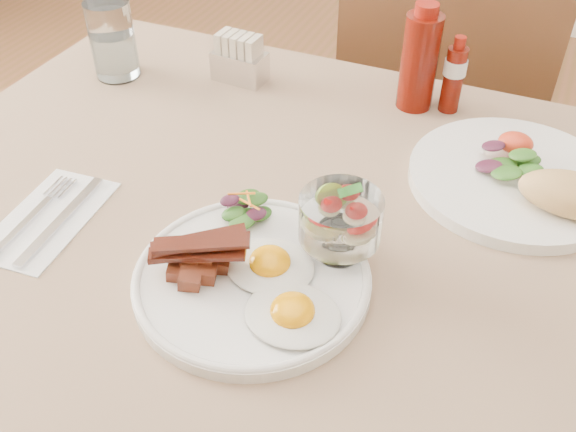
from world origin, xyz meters
name	(u,v)px	position (x,y,z in m)	size (l,w,h in m)	color
table	(343,276)	(0.00, 0.00, 0.66)	(1.33, 0.88, 0.75)	#4F2918
chair_far	(439,124)	(0.00, 0.66, 0.52)	(0.42, 0.42, 0.93)	#4F2918
main_plate	(252,279)	(-0.07, -0.14, 0.76)	(0.28, 0.28, 0.02)	white
fried_eggs	(281,287)	(-0.03, -0.15, 0.78)	(0.18, 0.17, 0.03)	silver
bacon_potato_pile	(198,258)	(-0.13, -0.16, 0.79)	(0.12, 0.08, 0.05)	maroon
side_salad	(246,210)	(-0.12, -0.05, 0.78)	(0.07, 0.06, 0.04)	#1F4F15
fruit_cup	(340,219)	(0.01, -0.06, 0.82)	(0.10, 0.10, 0.10)	white
second_plate	(528,181)	(0.20, 0.17, 0.77)	(0.30, 0.29, 0.07)	white
ketchup_bottle	(420,60)	(0.00, 0.34, 0.83)	(0.06, 0.06, 0.17)	#4F0C04
hot_sauce_bottle	(454,76)	(0.05, 0.35, 0.81)	(0.05, 0.05, 0.13)	#4F0C04
sugar_caddy	(240,60)	(-0.31, 0.30, 0.79)	(0.10, 0.06, 0.08)	silver
water_glass	(113,44)	(-0.51, 0.23, 0.81)	(0.08, 0.08, 0.13)	white
napkin_cutlery	(48,218)	(-0.37, -0.14, 0.75)	(0.12, 0.20, 0.01)	white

